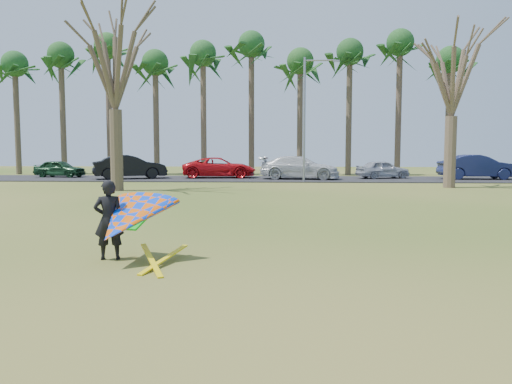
# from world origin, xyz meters

# --- Properties ---
(ground) EXTENTS (100.00, 100.00, 0.00)m
(ground) POSITION_xyz_m (0.00, 0.00, 0.00)
(ground) COLOR #254E11
(ground) RESTS_ON ground
(parking_strip) EXTENTS (46.00, 7.00, 0.06)m
(parking_strip) POSITION_xyz_m (0.00, 25.00, 0.03)
(parking_strip) COLOR black
(parking_strip) RESTS_ON ground
(palm_0) EXTENTS (4.84, 4.84, 10.84)m
(palm_0) POSITION_xyz_m (-22.00, 31.00, 9.17)
(palm_0) COLOR #4E3F2E
(palm_0) RESTS_ON ground
(palm_1) EXTENTS (4.84, 4.84, 11.54)m
(palm_1) POSITION_xyz_m (-18.00, 31.00, 9.85)
(palm_1) COLOR #4E402F
(palm_1) RESTS_ON ground
(palm_2) EXTENTS (4.84, 4.84, 12.24)m
(palm_2) POSITION_xyz_m (-14.00, 31.00, 10.52)
(palm_2) COLOR #46362A
(palm_2) RESTS_ON ground
(palm_3) EXTENTS (4.84, 4.84, 10.84)m
(palm_3) POSITION_xyz_m (-10.00, 31.00, 9.17)
(palm_3) COLOR #4E3F2F
(palm_3) RESTS_ON ground
(palm_4) EXTENTS (4.84, 4.84, 11.54)m
(palm_4) POSITION_xyz_m (-6.00, 31.00, 9.85)
(palm_4) COLOR brown
(palm_4) RESTS_ON ground
(palm_5) EXTENTS (4.84, 4.84, 12.24)m
(palm_5) POSITION_xyz_m (-2.00, 31.00, 10.52)
(palm_5) COLOR #47392A
(palm_5) RESTS_ON ground
(palm_6) EXTENTS (4.84, 4.84, 10.84)m
(palm_6) POSITION_xyz_m (2.00, 31.00, 9.17)
(palm_6) COLOR #4A392C
(palm_6) RESTS_ON ground
(palm_7) EXTENTS (4.84, 4.84, 11.54)m
(palm_7) POSITION_xyz_m (6.00, 31.00, 9.85)
(palm_7) COLOR #46372A
(palm_7) RESTS_ON ground
(palm_8) EXTENTS (4.84, 4.84, 12.24)m
(palm_8) POSITION_xyz_m (10.00, 31.00, 10.52)
(palm_8) COLOR brown
(palm_8) RESTS_ON ground
(palm_9) EXTENTS (4.84, 4.84, 10.84)m
(palm_9) POSITION_xyz_m (14.00, 31.00, 9.17)
(palm_9) COLOR #47382A
(palm_9) RESTS_ON ground
(bare_tree_left) EXTENTS (6.60, 6.60, 9.70)m
(bare_tree_left) POSITION_xyz_m (-8.00, 15.00, 6.92)
(bare_tree_left) COLOR brown
(bare_tree_left) RESTS_ON ground
(bare_tree_right) EXTENTS (6.27, 6.27, 9.21)m
(bare_tree_right) POSITION_xyz_m (10.00, 18.00, 6.57)
(bare_tree_right) COLOR #4F3D2F
(bare_tree_right) RESTS_ON ground
(streetlight) EXTENTS (2.28, 0.18, 8.00)m
(streetlight) POSITION_xyz_m (2.16, 22.00, 4.46)
(streetlight) COLOR gray
(streetlight) RESTS_ON ground
(car_0) EXTENTS (3.91, 1.99, 1.28)m
(car_0) POSITION_xyz_m (-16.10, 25.96, 0.70)
(car_0) COLOR #173A1F
(car_0) RESTS_ON parking_strip
(car_1) EXTENTS (5.35, 3.68, 1.67)m
(car_1) POSITION_xyz_m (-10.23, 24.30, 0.90)
(car_1) COLOR black
(car_1) RESTS_ON parking_strip
(car_2) EXTENTS (5.58, 3.01, 1.49)m
(car_2) POSITION_xyz_m (-4.03, 25.80, 0.80)
(car_2) COLOR red
(car_2) RESTS_ON parking_strip
(car_3) EXTENTS (5.81, 2.99, 1.61)m
(car_3) POSITION_xyz_m (1.80, 24.50, 0.87)
(car_3) COLOR silver
(car_3) RESTS_ON parking_strip
(car_4) EXTENTS (4.08, 2.59, 1.29)m
(car_4) POSITION_xyz_m (7.79, 25.68, 0.71)
(car_4) COLOR #A3A6B0
(car_4) RESTS_ON parking_strip
(car_5) EXTENTS (5.20, 1.89, 1.71)m
(car_5) POSITION_xyz_m (14.20, 25.05, 0.91)
(car_5) COLOR #171E47
(car_5) RESTS_ON parking_strip
(kite_flyer) EXTENTS (2.13, 2.39, 2.02)m
(kite_flyer) POSITION_xyz_m (-2.34, -1.18, 0.84)
(kite_flyer) COLOR black
(kite_flyer) RESTS_ON ground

